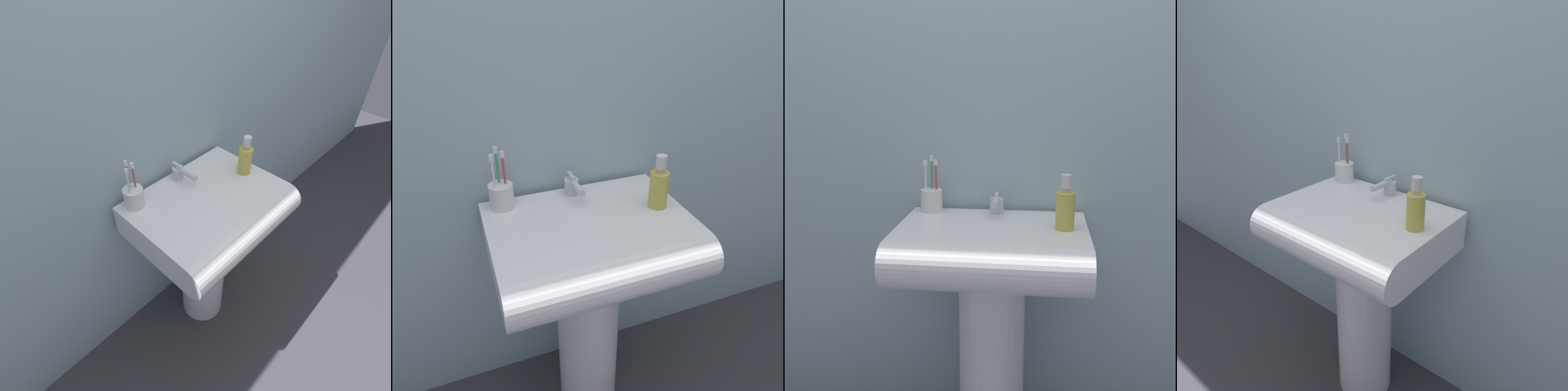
{
  "view_description": "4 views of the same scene",
  "coord_description": "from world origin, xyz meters",
  "views": [
    {
      "loc": [
        -0.66,
        -0.59,
        1.59
      ],
      "look_at": [
        -0.04,
        0.01,
        0.82
      ],
      "focal_mm": 28.0,
      "sensor_mm": 36.0,
      "label": 1
    },
    {
      "loc": [
        -0.33,
        -0.88,
        1.42
      ],
      "look_at": [
        -0.01,
        -0.01,
        0.89
      ],
      "focal_mm": 35.0,
      "sensor_mm": 36.0,
      "label": 2
    },
    {
      "loc": [
        0.14,
        -1.46,
        1.24
      ],
      "look_at": [
        -0.04,
        -0.0,
        0.9
      ],
      "focal_mm": 45.0,
      "sensor_mm": 36.0,
      "label": 3
    },
    {
      "loc": [
        0.78,
        -0.89,
        1.36
      ],
      "look_at": [
        0.02,
        0.02,
        0.85
      ],
      "focal_mm": 35.0,
      "sensor_mm": 36.0,
      "label": 4
    }
  ],
  "objects": [
    {
      "name": "faucet",
      "position": [
        0.0,
        0.14,
        0.84
      ],
      "size": [
        0.05,
        0.13,
        0.07
      ],
      "color": "silver",
      "rests_on": "sink_basin"
    },
    {
      "name": "wall_back",
      "position": [
        0.0,
        0.24,
        1.2
      ],
      "size": [
        5.0,
        0.05,
        2.4
      ],
      "primitive_type": "cube",
      "color": "#9EB7C1",
      "rests_on": "ground"
    },
    {
      "name": "sink_pedestal",
      "position": [
        0.0,
        0.0,
        0.34
      ],
      "size": [
        0.21,
        0.21,
        0.67
      ],
      "primitive_type": "cylinder",
      "color": "white",
      "rests_on": "ground"
    },
    {
      "name": "soap_bottle",
      "position": [
        0.22,
        -0.02,
        0.87
      ],
      "size": [
        0.06,
        0.06,
        0.17
      ],
      "color": "gold",
      "rests_on": "sink_basin"
    },
    {
      "name": "sink_basin",
      "position": [
        0.0,
        -0.05,
        0.74
      ],
      "size": [
        0.59,
        0.46,
        0.14
      ],
      "color": "white",
      "rests_on": "sink_pedestal"
    },
    {
      "name": "toothbrush_cup",
      "position": [
        -0.22,
        0.15,
        0.85
      ],
      "size": [
        0.07,
        0.07,
        0.19
      ],
      "color": "white",
      "rests_on": "sink_basin"
    }
  ]
}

